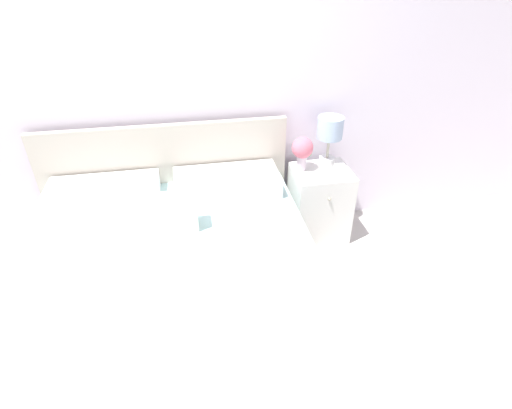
{
  "coord_description": "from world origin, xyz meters",
  "views": [
    {
      "loc": [
        0.18,
        -2.74,
        2.0
      ],
      "look_at": [
        0.58,
        -0.59,
        0.58
      ],
      "focal_mm": 28.0,
      "sensor_mm": 36.0,
      "label": 1
    }
  ],
  "objects_px": {
    "nightstand": "(319,203)",
    "flower_vase": "(303,150)",
    "alarm_clock": "(340,168)",
    "table_lamp": "(330,133)",
    "bed": "(172,295)"
  },
  "relations": [
    {
      "from": "table_lamp",
      "to": "alarm_clock",
      "type": "distance_m",
      "value": 0.27
    },
    {
      "from": "table_lamp",
      "to": "alarm_clock",
      "type": "relative_size",
      "value": 5.12
    },
    {
      "from": "bed",
      "to": "table_lamp",
      "type": "height_order",
      "value": "table_lamp"
    },
    {
      "from": "bed",
      "to": "table_lamp",
      "type": "xyz_separation_m",
      "value": [
        1.21,
        0.86,
        0.57
      ]
    },
    {
      "from": "nightstand",
      "to": "flower_vase",
      "type": "distance_m",
      "value": 0.48
    },
    {
      "from": "alarm_clock",
      "to": "table_lamp",
      "type": "bearing_deg",
      "value": 118.08
    },
    {
      "from": "bed",
      "to": "flower_vase",
      "type": "distance_m",
      "value": 1.39
    },
    {
      "from": "flower_vase",
      "to": "alarm_clock",
      "type": "xyz_separation_m",
      "value": [
        0.27,
        -0.09,
        -0.13
      ]
    },
    {
      "from": "nightstand",
      "to": "table_lamp",
      "type": "xyz_separation_m",
      "value": [
        0.06,
        0.08,
        0.56
      ]
    },
    {
      "from": "nightstand",
      "to": "flower_vase",
      "type": "bearing_deg",
      "value": 160.19
    },
    {
      "from": "flower_vase",
      "to": "alarm_clock",
      "type": "height_order",
      "value": "flower_vase"
    },
    {
      "from": "table_lamp",
      "to": "alarm_clock",
      "type": "bearing_deg",
      "value": -61.92
    },
    {
      "from": "flower_vase",
      "to": "alarm_clock",
      "type": "bearing_deg",
      "value": -18.48
    },
    {
      "from": "table_lamp",
      "to": "bed",
      "type": "bearing_deg",
      "value": -144.64
    },
    {
      "from": "nightstand",
      "to": "table_lamp",
      "type": "bearing_deg",
      "value": 54.49
    }
  ]
}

